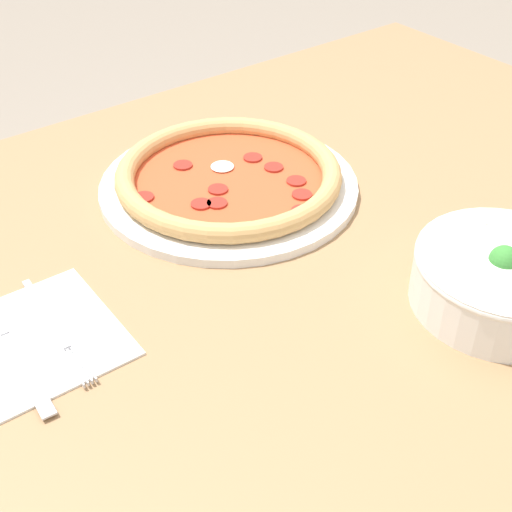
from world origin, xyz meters
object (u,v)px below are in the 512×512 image
(pizza, at_px, (231,178))
(bowl, at_px, (503,276))
(knife, at_px, (9,342))
(fork, at_px, (54,327))

(pizza, xyz_separation_m, bowl, (-0.09, 0.36, 0.02))
(bowl, height_order, knife, bowl)
(pizza, distance_m, bowl, 0.38)
(fork, bearing_deg, bowl, 62.07)
(pizza, relative_size, knife, 1.63)
(bowl, relative_size, knife, 0.90)
(pizza, distance_m, fork, 0.33)
(pizza, relative_size, fork, 1.92)
(bowl, bearing_deg, pizza, -75.38)
(fork, xyz_separation_m, knife, (0.05, -0.01, -0.00))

